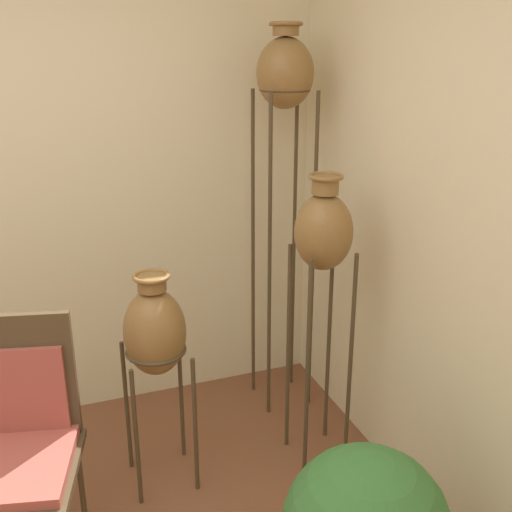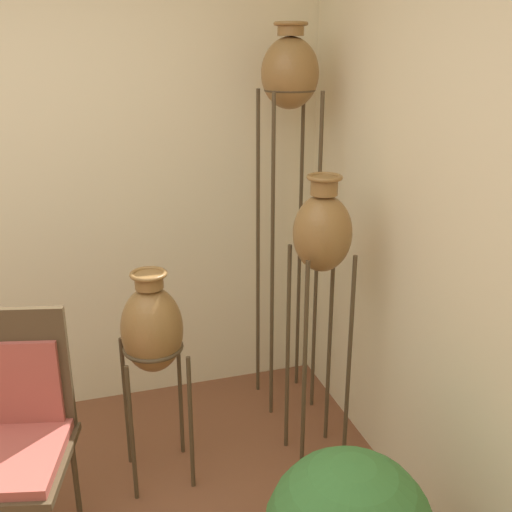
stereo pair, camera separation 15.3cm
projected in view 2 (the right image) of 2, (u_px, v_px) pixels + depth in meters
The scene contains 4 objects.
vase_stand_tall at pixel (290, 89), 2.95m from camera, with size 0.28×0.28×2.07m.
vase_stand_medium at pixel (322, 239), 2.66m from camera, with size 0.26×0.26×1.44m.
vase_stand_short at pixel (152, 331), 2.65m from camera, with size 0.28×0.28×1.05m.
chair at pixel (2, 427), 2.28m from camera, with size 0.61×0.58×1.02m.
Camera 2 is at (0.51, -1.34, 1.97)m, focal length 42.00 mm.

